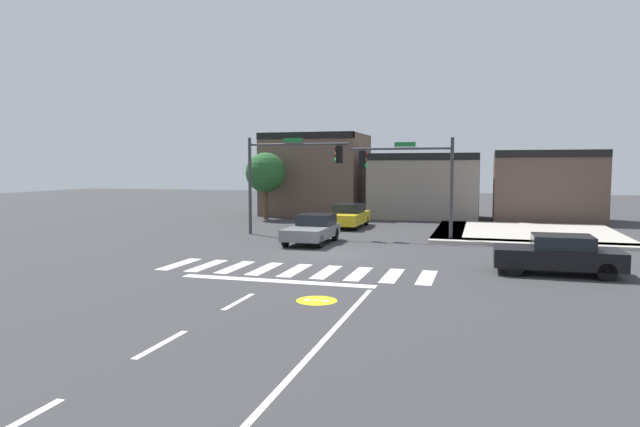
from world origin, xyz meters
TOP-DOWN VIEW (x-y plane):
  - ground_plane at (0.00, 0.00)m, footprint 120.00×120.00m
  - crosswalk_near at (0.00, -4.50)m, footprint 10.15×2.68m
  - lane_markings at (1.11, -12.02)m, footprint 6.80×20.25m
  - bike_detector_marking at (2.10, -8.77)m, footprint 1.18×1.18m
  - curb_corner_northeast at (8.49, 9.42)m, footprint 10.00×10.60m
  - storefront_row at (0.75, 18.93)m, footprint 24.53×6.78m
  - traffic_signal_northeast at (2.94, 5.45)m, footprint 5.42×0.32m
  - traffic_signal_northwest at (-3.73, 5.48)m, footprint 5.82×0.32m
  - car_black at (9.22, -2.59)m, footprint 4.30×1.92m
  - car_yellow at (-1.52, 10.45)m, footprint 1.91×4.60m
  - car_gray at (-1.56, 2.84)m, footprint 1.93×4.18m
  - roadside_tree at (-8.50, 14.00)m, footprint 2.89×2.89m

SIDE VIEW (x-z plane):
  - ground_plane at x=0.00m, z-range 0.00..0.00m
  - bike_detector_marking at x=2.10m, z-range 0.00..0.01m
  - crosswalk_near at x=0.00m, z-range 0.00..0.01m
  - lane_markings at x=1.11m, z-range 0.00..0.01m
  - curb_corner_northeast at x=8.49m, z-range 0.00..0.15m
  - car_gray at x=-1.56m, z-range 0.00..1.41m
  - car_black at x=9.22m, z-range 0.01..1.41m
  - car_yellow at x=-1.52m, z-range 0.00..1.47m
  - storefront_row at x=0.75m, z-range -0.40..5.99m
  - roadside_tree at x=-8.50m, z-range 0.95..5.79m
  - traffic_signal_northeast at x=2.94m, z-range 0.98..6.28m
  - traffic_signal_northwest at x=-3.73m, z-range 1.11..6.55m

